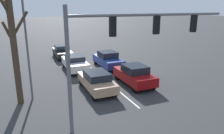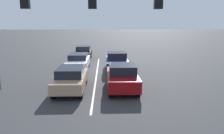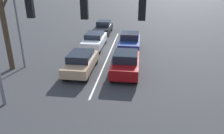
{
  "view_description": "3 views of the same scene",
  "coord_description": "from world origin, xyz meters",
  "px_view_note": "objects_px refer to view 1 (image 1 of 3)",
  "views": [
    {
      "loc": [
        6.53,
        21.13,
        6.26
      ],
      "look_at": [
        0.85,
        7.7,
        2.18
      ],
      "focal_mm": 35.0,
      "sensor_mm": 36.0,
      "label": 1
    },
    {
      "loc": [
        -0.67,
        19.86,
        4.3
      ],
      "look_at": [
        -1.17,
        5.68,
        1.4
      ],
      "focal_mm": 35.0,
      "sensor_mm": 36.0,
      "label": 2
    },
    {
      "loc": [
        -2.7,
        20.86,
        6.53
      ],
      "look_at": [
        -1.02,
        7.8,
        1.13
      ],
      "focal_mm": 35.0,
      "sensor_mm": 36.0,
      "label": 3
    }
  ],
  "objects_px": {
    "car_black_midlane_third": "(62,51)",
    "car_tan_midlane_front": "(97,81)",
    "car_white_midlane_second": "(75,62)",
    "bare_tree_near": "(14,47)",
    "traffic_signal_gantry": "(126,39)",
    "car_navy_leftlane_second": "(108,60)",
    "car_maroon_leftlane_front": "(134,75)",
    "street_lamp_right_shoulder": "(28,21)"
  },
  "relations": [
    {
      "from": "car_maroon_leftlane_front",
      "to": "car_navy_leftlane_second",
      "type": "height_order",
      "value": "car_navy_leftlane_second"
    },
    {
      "from": "car_maroon_leftlane_front",
      "to": "bare_tree_near",
      "type": "height_order",
      "value": "bare_tree_near"
    },
    {
      "from": "car_navy_leftlane_second",
      "to": "car_black_midlane_third",
      "type": "distance_m",
      "value": 7.34
    },
    {
      "from": "bare_tree_near",
      "to": "street_lamp_right_shoulder",
      "type": "bearing_deg",
      "value": -155.91
    },
    {
      "from": "car_navy_leftlane_second",
      "to": "street_lamp_right_shoulder",
      "type": "relative_size",
      "value": 0.5
    },
    {
      "from": "car_maroon_leftlane_front",
      "to": "car_black_midlane_third",
      "type": "distance_m",
      "value": 12.67
    },
    {
      "from": "traffic_signal_gantry",
      "to": "car_maroon_leftlane_front",
      "type": "bearing_deg",
      "value": -123.52
    },
    {
      "from": "car_black_midlane_third",
      "to": "car_tan_midlane_front",
      "type": "bearing_deg",
      "value": 91.57
    },
    {
      "from": "car_navy_leftlane_second",
      "to": "car_black_midlane_third",
      "type": "height_order",
      "value": "car_navy_leftlane_second"
    },
    {
      "from": "car_white_midlane_second",
      "to": "traffic_signal_gantry",
      "type": "bearing_deg",
      "value": 90.84
    },
    {
      "from": "street_lamp_right_shoulder",
      "to": "car_maroon_leftlane_front",
      "type": "bearing_deg",
      "value": 178.43
    },
    {
      "from": "car_tan_midlane_front",
      "to": "car_white_midlane_second",
      "type": "distance_m",
      "value": 6.08
    },
    {
      "from": "street_lamp_right_shoulder",
      "to": "bare_tree_near",
      "type": "height_order",
      "value": "street_lamp_right_shoulder"
    },
    {
      "from": "car_navy_leftlane_second",
      "to": "car_white_midlane_second",
      "type": "height_order",
      "value": "car_navy_leftlane_second"
    },
    {
      "from": "car_maroon_leftlane_front",
      "to": "car_tan_midlane_front",
      "type": "bearing_deg",
      "value": 1.2
    },
    {
      "from": "traffic_signal_gantry",
      "to": "bare_tree_near",
      "type": "xyz_separation_m",
      "value": [
        5.4,
        -4.82,
        -0.85
      ]
    },
    {
      "from": "car_black_midlane_third",
      "to": "bare_tree_near",
      "type": "height_order",
      "value": "bare_tree_near"
    },
    {
      "from": "car_white_midlane_second",
      "to": "bare_tree_near",
      "type": "height_order",
      "value": "bare_tree_near"
    },
    {
      "from": "bare_tree_near",
      "to": "car_maroon_leftlane_front",
      "type": "bearing_deg",
      "value": -178.47
    },
    {
      "from": "car_black_midlane_third",
      "to": "bare_tree_near",
      "type": "distance_m",
      "value": 13.73
    },
    {
      "from": "car_black_midlane_third",
      "to": "car_navy_leftlane_second",
      "type": "bearing_deg",
      "value": 119.42
    },
    {
      "from": "car_white_midlane_second",
      "to": "traffic_signal_gantry",
      "type": "xyz_separation_m",
      "value": [
        -0.16,
        11.07,
        3.86
      ]
    },
    {
      "from": "car_tan_midlane_front",
      "to": "car_black_midlane_third",
      "type": "height_order",
      "value": "car_black_midlane_third"
    },
    {
      "from": "car_black_midlane_third",
      "to": "street_lamp_right_shoulder",
      "type": "xyz_separation_m",
      "value": [
        4.12,
        11.92,
        4.52
      ]
    },
    {
      "from": "car_white_midlane_second",
      "to": "bare_tree_near",
      "type": "relative_size",
      "value": 0.61
    },
    {
      "from": "car_white_midlane_second",
      "to": "car_black_midlane_third",
      "type": "relative_size",
      "value": 1.06
    },
    {
      "from": "car_tan_midlane_front",
      "to": "car_black_midlane_third",
      "type": "distance_m",
      "value": 12.21
    },
    {
      "from": "car_black_midlane_third",
      "to": "traffic_signal_gantry",
      "type": "bearing_deg",
      "value": 90.91
    },
    {
      "from": "car_maroon_leftlane_front",
      "to": "street_lamp_right_shoulder",
      "type": "xyz_separation_m",
      "value": [
        7.75,
        -0.21,
        4.47
      ]
    },
    {
      "from": "car_white_midlane_second",
      "to": "bare_tree_near",
      "type": "bearing_deg",
      "value": 50.03
    },
    {
      "from": "car_black_midlane_third",
      "to": "street_lamp_right_shoulder",
      "type": "bearing_deg",
      "value": 70.92
    },
    {
      "from": "car_maroon_leftlane_front",
      "to": "car_black_midlane_third",
      "type": "xyz_separation_m",
      "value": [
        3.62,
        -12.14,
        -0.05
      ]
    },
    {
      "from": "car_tan_midlane_front",
      "to": "street_lamp_right_shoulder",
      "type": "bearing_deg",
      "value": -3.62
    },
    {
      "from": "car_white_midlane_second",
      "to": "bare_tree_near",
      "type": "distance_m",
      "value": 8.69
    },
    {
      "from": "street_lamp_right_shoulder",
      "to": "bare_tree_near",
      "type": "distance_m",
      "value": 1.85
    },
    {
      "from": "bare_tree_near",
      "to": "car_white_midlane_second",
      "type": "bearing_deg",
      "value": -129.97
    },
    {
      "from": "car_maroon_leftlane_front",
      "to": "street_lamp_right_shoulder",
      "type": "distance_m",
      "value": 8.95
    },
    {
      "from": "car_black_midlane_third",
      "to": "car_white_midlane_second",
      "type": "bearing_deg",
      "value": 91.05
    },
    {
      "from": "traffic_signal_gantry",
      "to": "street_lamp_right_shoulder",
      "type": "height_order",
      "value": "street_lamp_right_shoulder"
    },
    {
      "from": "car_maroon_leftlane_front",
      "to": "car_tan_midlane_front",
      "type": "distance_m",
      "value": 3.29
    },
    {
      "from": "car_white_midlane_second",
      "to": "car_maroon_leftlane_front",
      "type": "bearing_deg",
      "value": 120.29
    },
    {
      "from": "car_white_midlane_second",
      "to": "street_lamp_right_shoulder",
      "type": "xyz_separation_m",
      "value": [
        4.24,
        5.8,
        4.51
      ]
    }
  ]
}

